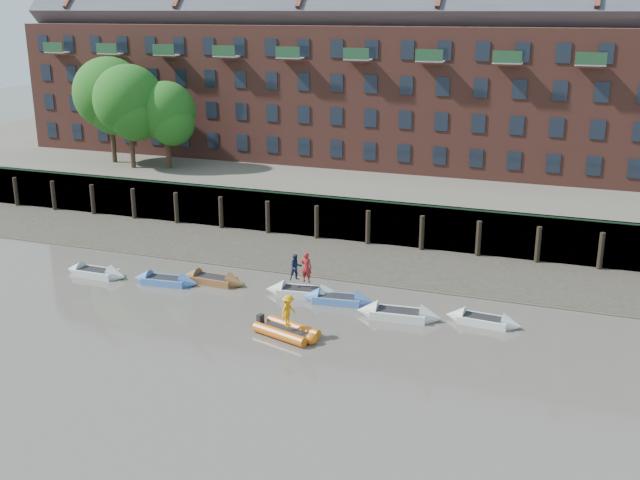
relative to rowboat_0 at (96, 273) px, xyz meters
The scene contains 18 objects.
ground 18.98m from the rowboat_0, 29.04° to the right, with size 220.00×220.00×0.00m, color #5A554D.
foreshore 18.78m from the rowboat_0, 27.91° to the left, with size 110.00×8.00×0.50m, color #3D382F.
mud_band 17.45m from the rowboat_0, 17.99° to the left, with size 110.00×1.60×0.10m, color #4C4336.
river_wall 21.23m from the rowboat_0, 38.44° to the left, with size 110.00×1.23×3.30m.
bank_terrace 31.54m from the rowboat_0, 58.23° to the left, with size 110.00×28.00×3.20m, color #5E594D.
apartment_terrace 34.72m from the rowboat_0, 59.16° to the left, with size 80.60×15.56×20.98m.
tree_cluster 22.08m from the rowboat_0, 116.46° to the left, with size 11.76×7.74×9.40m.
rowboat_0 is the anchor object (origin of this frame).
rowboat_1 5.02m from the rowboat_0, ahead, with size 4.46×1.68×1.26m.
rowboat_2 7.90m from the rowboat_0, 10.75° to the left, with size 4.50×1.47×1.29m.
rowboat_3 13.93m from the rowboat_0, ahead, with size 4.76×1.89×1.35m.
rowboat_4 16.25m from the rowboat_0, ahead, with size 4.47×1.76×1.26m.
rowboat_5 20.17m from the rowboat_0, ahead, with size 4.91×1.81×1.40m.
rowboat_6 24.75m from the rowboat_0, ahead, with size 4.28×1.55×1.22m.
rib_tender 15.91m from the rowboat_0, 15.54° to the right, with size 3.77×2.64×0.64m.
person_rower_a 14.27m from the rowboat_0, ahead, with size 0.68×0.45×1.86m, color maroon.
person_rower_b 13.55m from the rowboat_0, ahead, with size 0.79×0.61×1.62m, color #19233F.
person_rib_crew 15.97m from the rowboat_0, 15.68° to the right, with size 1.14×0.65×1.76m, color orange.
Camera 1 is at (12.89, -28.51, 16.62)m, focal length 42.00 mm.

